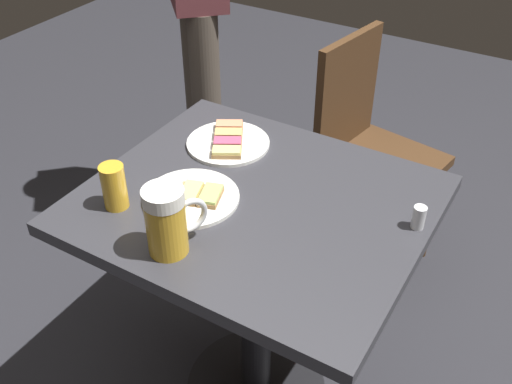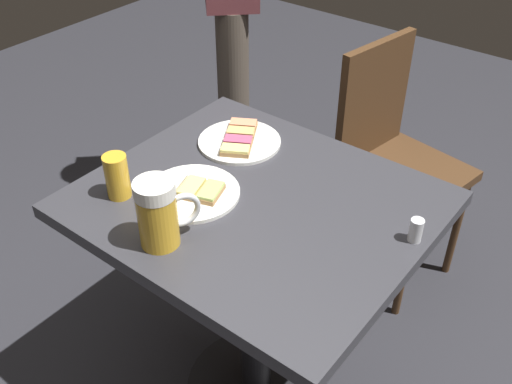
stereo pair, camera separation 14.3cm
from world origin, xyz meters
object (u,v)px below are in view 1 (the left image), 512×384
(beer_mug, at_px, (168,221))
(plate_far, at_px, (191,196))
(plate_near, at_px, (228,142))
(beer_glass_small, at_px, (114,187))
(salt_shaker, at_px, (419,217))
(cafe_chair, at_px, (367,144))

(beer_mug, bearing_deg, plate_far, -68.30)
(plate_near, xyz_separation_m, beer_glass_small, (0.08, 0.37, 0.05))
(plate_near, height_order, beer_glass_small, beer_glass_small)
(plate_far, bearing_deg, beer_glass_small, 38.86)
(beer_mug, bearing_deg, salt_shaker, -141.54)
(salt_shaker, relative_size, cafe_chair, 0.07)
(plate_near, distance_m, plate_far, 0.26)
(beer_glass_small, bearing_deg, plate_near, -102.29)
(plate_near, distance_m, salt_shaker, 0.57)
(beer_glass_small, bearing_deg, plate_far, -141.14)
(beer_mug, relative_size, beer_glass_small, 1.44)
(salt_shaker, distance_m, cafe_chair, 0.80)
(beer_mug, height_order, beer_glass_small, beer_mug)
(plate_near, bearing_deg, plate_far, 102.88)
(salt_shaker, bearing_deg, plate_near, -7.60)
(plate_far, height_order, beer_mug, beer_mug)
(plate_near, xyz_separation_m, cafe_chair, (-0.20, -0.59, -0.26))
(plate_far, distance_m, beer_glass_small, 0.18)
(beer_glass_small, height_order, salt_shaker, beer_glass_small)
(beer_glass_small, xyz_separation_m, cafe_chair, (-0.28, -0.95, -0.30))
(plate_near, relative_size, beer_mug, 1.41)
(plate_far, distance_m, salt_shaker, 0.54)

